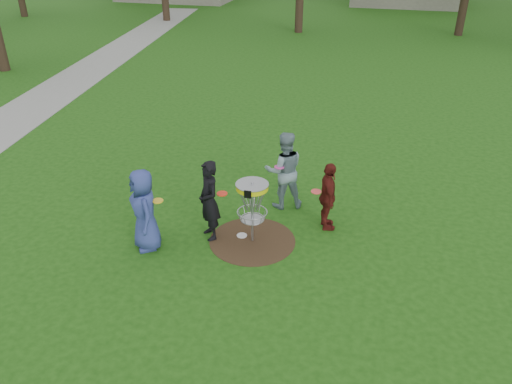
% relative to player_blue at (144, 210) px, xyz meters
% --- Properties ---
extents(ground, '(100.00, 100.00, 0.00)m').
position_rel_player_blue_xyz_m(ground, '(2.01, 0.73, -0.86)').
color(ground, '#19470F').
rests_on(ground, ground).
extents(dirt_patch, '(1.80, 1.80, 0.01)m').
position_rel_player_blue_xyz_m(dirt_patch, '(2.01, 0.73, -0.86)').
color(dirt_patch, '#47331E').
rests_on(dirt_patch, ground).
extents(concrete_path, '(7.75, 39.92, 0.02)m').
position_rel_player_blue_xyz_m(concrete_path, '(-7.99, 8.73, -0.85)').
color(concrete_path, '#9E9E99').
rests_on(concrete_path, ground).
extents(player_blue, '(0.95, 1.00, 1.73)m').
position_rel_player_blue_xyz_m(player_blue, '(0.00, 0.00, 0.00)').
color(player_blue, navy).
rests_on(player_blue, ground).
extents(player_black, '(0.72, 0.75, 1.73)m').
position_rel_player_blue_xyz_m(player_black, '(1.11, 0.67, 0.00)').
color(player_black, black).
rests_on(player_black, ground).
extents(player_grey, '(1.09, 0.98, 1.83)m').
position_rel_player_blue_xyz_m(player_grey, '(2.32, 2.32, 0.05)').
color(player_grey, gray).
rests_on(player_grey, ground).
extents(player_maroon, '(0.62, 0.96, 1.53)m').
position_rel_player_blue_xyz_m(player_maroon, '(3.41, 1.63, -0.10)').
color(player_maroon, '#551713').
rests_on(player_maroon, ground).
extents(disc_on_grass, '(0.22, 0.22, 0.02)m').
position_rel_player_blue_xyz_m(disc_on_grass, '(1.75, 0.84, -0.85)').
color(disc_on_grass, silver).
rests_on(disc_on_grass, ground).
extents(disc_golf_basket, '(0.66, 0.67, 1.38)m').
position_rel_player_blue_xyz_m(disc_golf_basket, '(2.01, 0.73, 0.16)').
color(disc_golf_basket, '#9EA0A5').
rests_on(disc_golf_basket, ground).
extents(held_discs, '(3.14, 2.17, 0.20)m').
position_rel_player_blue_xyz_m(held_discs, '(1.78, 1.08, 0.18)').
color(held_discs, yellow).
rests_on(held_discs, ground).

